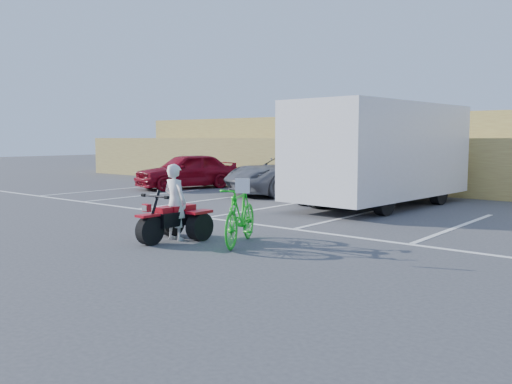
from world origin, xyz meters
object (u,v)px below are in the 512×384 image
Objects in this scene: cargo_trailer at (381,151)px; quad_atv_green at (348,207)px; quad_atv_blue at (323,206)px; red_trike_atv at (170,241)px; green_dirt_bike at (240,215)px; rider at (175,202)px; grey_pickup at (296,173)px; red_car at (187,171)px.

cargo_trailer is 5.09× the size of quad_atv_green.
quad_atv_blue and quad_atv_green have the same top height.
red_trike_atv is 6.70m from quad_atv_green.
green_dirt_bike is (1.30, 0.61, 0.57)m from red_trike_atv.
red_trike_atv is at bearing -91.34° from cargo_trailer.
quad_atv_green is (0.13, 6.55, -0.75)m from rider.
rider reaches higher than quad_atv_blue.
green_dirt_bike is 9.46m from grey_pickup.
green_dirt_bike is 1.47× the size of quad_atv_blue.
green_dirt_bike is (1.30, 0.46, -0.18)m from rider.
quad_atv_green is at bearing 75.99° from green_dirt_bike.
red_trike_atv is at bearing 90.00° from rider.
green_dirt_bike reaches higher than quad_atv_blue.
cargo_trailer is at bearing 62.09° from quad_atv_blue.
rider is at bearing -93.57° from quad_atv_green.
rider reaches higher than green_dirt_bike.
red_trike_atv is at bearing -52.09° from grey_pickup.
green_dirt_bike is 0.29× the size of cargo_trailer.
red_trike_atv is at bearing -28.98° from red_car.
red_car is (-4.62, -0.99, -0.04)m from grey_pickup.
grey_pickup is at bearing 93.89° from green_dirt_bike.
red_trike_atv is 9.51m from grey_pickup.
cargo_trailer reaches higher than green_dirt_bike.
grey_pickup is at bearing 165.03° from cargo_trailer.
red_trike_atv is 0.77m from rider.
cargo_trailer is at bearing -1.24° from grey_pickup.
quad_atv_green is (8.00, -1.21, -0.70)m from red_car.
red_car is at bearing -150.01° from grey_pickup.
rider is 6.38m from quad_atv_blue.
red_car is (-9.16, 7.30, 0.13)m from green_dirt_bike.
rider is at bearing -91.45° from cargo_trailer.
cargo_trailer is 1.91m from quad_atv_green.
red_car reaches higher than quad_atv_blue.
green_dirt_bike is 0.46× the size of red_car.
cargo_trailer is (0.72, 7.53, 1.62)m from red_trike_atv.
grey_pickup is 4.17× the size of quad_atv_blue.
red_car is at bearing -168.66° from quad_atv_blue.
grey_pickup reaches higher than green_dirt_bike.
cargo_trailer reaches higher than rider.
red_trike_atv is 0.27× the size of grey_pickup.
quad_atv_green is at bearing -91.57° from rider.
green_dirt_bike is 7.02m from cargo_trailer.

